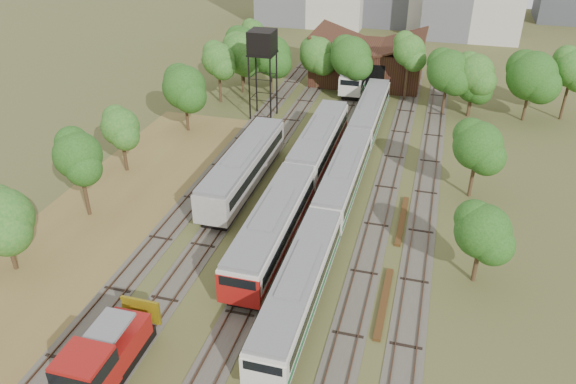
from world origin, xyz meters
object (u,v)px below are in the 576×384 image
(shunter_locomotive, at_px, (103,360))
(water_tower, at_px, (262,45))
(railcar_red_set, at_px, (299,180))
(railcar_green_set, at_px, (344,178))

(shunter_locomotive, relative_size, water_tower, 0.72)
(railcar_red_set, relative_size, water_tower, 3.07)
(railcar_green_set, bearing_deg, railcar_red_set, -152.23)
(shunter_locomotive, height_order, water_tower, water_tower)
(shunter_locomotive, xyz_separation_m, water_tower, (-3.86, 44.81, 7.66))
(railcar_green_set, xyz_separation_m, water_tower, (-13.86, 17.52, 7.57))
(railcar_green_set, xyz_separation_m, shunter_locomotive, (-10.00, -27.29, -0.09))
(railcar_red_set, relative_size, railcar_green_set, 0.66)
(railcar_red_set, bearing_deg, railcar_green_set, 27.77)
(shunter_locomotive, distance_m, water_tower, 45.62)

